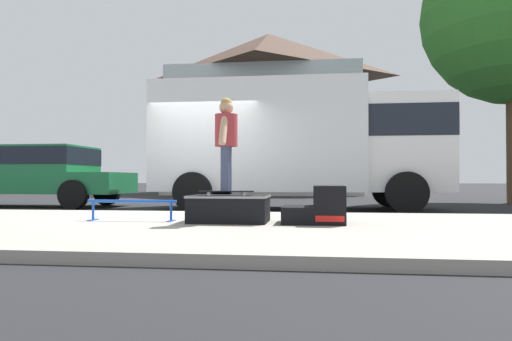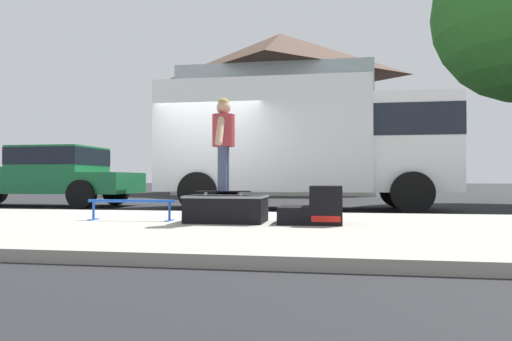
% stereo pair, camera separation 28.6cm
% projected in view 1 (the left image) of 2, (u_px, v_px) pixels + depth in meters
% --- Properties ---
extents(ground_plane, '(140.00, 140.00, 0.00)m').
position_uv_depth(ground_plane, '(190.00, 215.00, 9.52)').
color(ground_plane, black).
extents(sidewalk_slab, '(50.00, 5.00, 0.12)m').
position_uv_depth(sidewalk_slab, '(133.00, 228.00, 6.55)').
color(sidewalk_slab, gray).
rests_on(sidewalk_slab, ground).
extents(skate_box, '(1.13, 0.75, 0.38)m').
position_uv_depth(skate_box, '(229.00, 208.00, 6.72)').
color(skate_box, black).
rests_on(skate_box, sidewalk_slab).
extents(kicker_ramp, '(0.87, 0.74, 0.53)m').
position_uv_depth(kicker_ramp, '(319.00, 208.00, 6.56)').
color(kicker_ramp, black).
rests_on(kicker_ramp, sidewalk_slab).
extents(grind_rail, '(1.37, 0.28, 0.31)m').
position_uv_depth(grind_rail, '(132.00, 205.00, 6.95)').
color(grind_rail, blue).
rests_on(grind_rail, sidewalk_slab).
extents(skateboard, '(0.81, 0.38, 0.07)m').
position_uv_depth(skateboard, '(226.00, 192.00, 6.68)').
color(skateboard, black).
rests_on(skateboard, skate_box).
extents(skater_kid, '(0.32, 0.69, 1.34)m').
position_uv_depth(skater_kid, '(226.00, 136.00, 6.70)').
color(skater_kid, '#3F4766').
rests_on(skater_kid, skateboard).
extents(box_truck, '(6.91, 2.63, 3.05)m').
position_uv_depth(box_truck, '(300.00, 140.00, 11.46)').
color(box_truck, silver).
rests_on(box_truck, ground).
extents(pickup_truck_green, '(5.70, 2.09, 1.61)m').
position_uv_depth(pickup_truck_green, '(30.00, 173.00, 12.56)').
color(pickup_truck_green, '#196638').
rests_on(pickup_truck_green, ground).
extents(house_behind, '(9.54, 8.23, 8.40)m').
position_uv_depth(house_behind, '(268.00, 112.00, 24.47)').
color(house_behind, silver).
rests_on(house_behind, ground).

